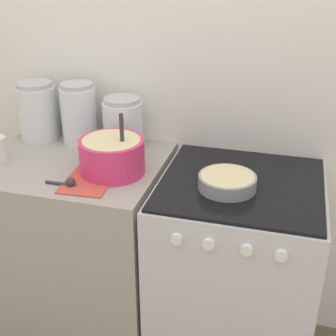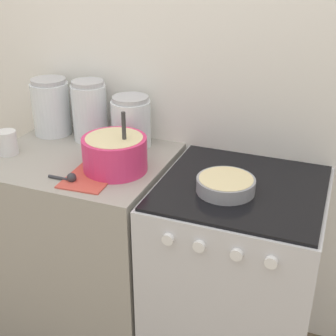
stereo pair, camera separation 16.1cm
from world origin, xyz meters
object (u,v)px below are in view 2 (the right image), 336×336
mixing_bowl (115,152)px  storage_jar_left (51,110)px  stove (234,282)px  storage_jar_right (131,125)px  storage_jar_middle (90,115)px  baking_pan (226,184)px  tin_can (7,143)px

mixing_bowl → storage_jar_left: (-0.45, 0.25, 0.03)m
stove → storage_jar_right: storage_jar_right is taller
mixing_bowl → storage_jar_middle: bearing=135.2°
baking_pan → storage_jar_middle: size_ratio=0.78×
stove → baking_pan: (-0.05, -0.06, 0.47)m
baking_pan → tin_can: bearing=-179.3°
baking_pan → storage_jar_left: size_ratio=0.82×
stove → tin_can: 1.10m
storage_jar_right → storage_jar_left: bearing=180.0°
baking_pan → storage_jar_left: (-0.89, 0.26, 0.08)m
mixing_bowl → stove: bearing=5.8°
storage_jar_left → baking_pan: bearing=-16.3°
storage_jar_left → tin_can: size_ratio=2.55×
storage_jar_left → tin_can: storage_jar_left is taller
baking_pan → storage_jar_middle: bearing=159.4°
stove → mixing_bowl: bearing=-174.2°
storage_jar_right → mixing_bowl: bearing=-79.3°
stove → baking_pan: 0.48m
mixing_bowl → baking_pan: size_ratio=1.19×
storage_jar_right → baking_pan: bearing=-27.9°
storage_jar_left → storage_jar_right: size_ratio=1.17×
mixing_bowl → tin_can: bearing=-177.0°
baking_pan → storage_jar_right: (-0.49, 0.26, 0.07)m
stove → mixing_bowl: size_ratio=3.55×
storage_jar_middle → tin_can: storage_jar_middle is taller
mixing_bowl → storage_jar_left: 0.51m
baking_pan → storage_jar_left: storage_jar_left is taller
storage_jar_left → tin_can: bearing=-98.6°
stove → tin_can: (-0.98, -0.08, 0.49)m
storage_jar_middle → mixing_bowl: bearing=-44.8°
baking_pan → storage_jar_left: 0.93m
storage_jar_middle → storage_jar_left: bearing=180.0°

